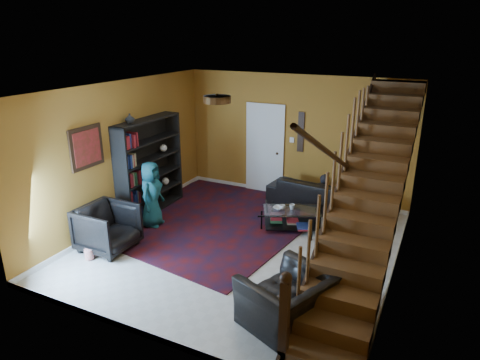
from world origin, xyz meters
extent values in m
plane|color=beige|center=(0.00, 0.00, 0.00)|extent=(5.50, 5.50, 0.00)
plane|color=#A26724|center=(0.00, 2.75, 1.40)|extent=(5.20, 0.00, 5.20)
plane|color=#A26724|center=(0.00, -2.75, 1.40)|extent=(5.20, 0.00, 5.20)
plane|color=#A26724|center=(-2.60, 0.00, 1.40)|extent=(0.00, 5.50, 5.50)
plane|color=#A26724|center=(2.60, 0.00, 1.40)|extent=(0.00, 5.50, 5.50)
plane|color=white|center=(0.00, 0.00, 2.80)|extent=(5.50, 5.50, 0.00)
cube|color=silver|center=(0.00, 2.74, 0.05)|extent=(5.20, 0.02, 0.10)
cube|color=silver|center=(-2.59, 0.00, 0.05)|extent=(0.02, 5.50, 0.10)
cube|color=#A26724|center=(2.12, 0.00, 1.32)|extent=(0.95, 4.92, 2.83)
cube|color=black|center=(1.67, 0.00, 1.40)|extent=(0.04, 5.02, 3.02)
cylinder|color=black|center=(1.70, 0.00, 1.85)|extent=(0.07, 4.20, 2.44)
cube|color=black|center=(1.70, -2.40, 0.55)|extent=(0.10, 0.10, 1.10)
cube|color=black|center=(-2.41, 0.60, 1.00)|extent=(0.35, 1.80, 2.00)
cube|color=black|center=(-2.41, 0.60, 0.40)|extent=(0.35, 1.72, 0.03)
cube|color=black|center=(-2.41, 0.60, 1.16)|extent=(0.35, 1.72, 0.03)
cube|color=silver|center=(-0.70, 2.73, 1.02)|extent=(0.82, 0.05, 2.05)
cube|color=maroon|center=(-2.57, -0.90, 1.75)|extent=(0.04, 0.74, 0.74)
cube|color=black|center=(0.15, 2.73, 1.55)|extent=(0.14, 0.03, 0.90)
cylinder|color=#3F2814|center=(0.00, -0.80, 2.74)|extent=(0.40, 0.40, 0.10)
cube|color=#450C0D|center=(-1.00, 0.78, 0.01)|extent=(4.11, 4.55, 0.02)
imported|color=black|center=(0.79, 2.30, 0.32)|extent=(2.29, 1.08, 0.65)
imported|color=black|center=(-2.05, -1.14, 0.41)|extent=(0.91, 0.88, 0.82)
imported|color=black|center=(1.48, -1.68, 0.36)|extent=(1.30, 1.38, 0.71)
imported|color=black|center=(0.85, 2.35, 0.17)|extent=(0.45, 0.30, 1.23)
imported|color=black|center=(1.50, 2.35, 0.18)|extent=(0.64, 0.51, 1.27)
imported|color=#175357|center=(-1.95, 0.00, 0.66)|extent=(0.51, 0.70, 1.32)
cube|color=black|center=(0.07, 0.75, 0.20)|extent=(0.04, 0.04, 0.40)
cube|color=black|center=(1.08, 0.75, 0.20)|extent=(0.04, 0.04, 0.40)
cube|color=black|center=(0.07, 1.32, 0.20)|extent=(0.04, 0.04, 0.40)
cube|color=black|center=(1.08, 1.32, 0.20)|extent=(0.04, 0.04, 0.40)
cube|color=black|center=(0.58, 1.03, 0.11)|extent=(1.15, 0.93, 0.02)
cube|color=silver|center=(0.58, 1.03, 0.40)|extent=(1.23, 1.01, 0.02)
imported|color=#999999|center=(0.41, 0.98, 0.45)|extent=(0.13, 0.13, 0.09)
imported|color=#999999|center=(0.57, 1.07, 0.46)|extent=(0.11, 0.11, 0.10)
imported|color=#999999|center=(0.34, 0.96, 0.43)|extent=(0.22, 0.22, 0.05)
imported|color=#999999|center=(-2.41, 0.10, 2.10)|extent=(0.18, 0.18, 0.19)
cylinder|color=red|center=(-2.10, -1.58, 0.11)|extent=(0.20, 0.20, 0.17)
camera|label=1|loc=(3.01, -6.22, 3.68)|focal=32.00mm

